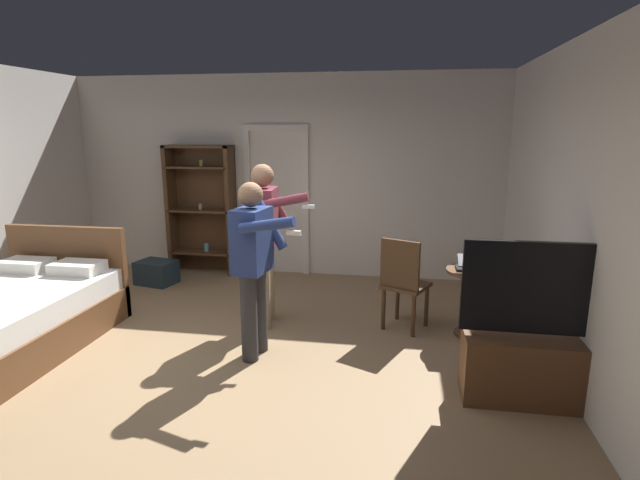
% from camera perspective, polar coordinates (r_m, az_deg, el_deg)
% --- Properties ---
extents(ground_plane, '(6.73, 6.73, 0.00)m').
position_cam_1_polar(ground_plane, '(4.75, -12.63, -13.51)').
color(ground_plane, '#997A56').
extents(wall_back, '(6.36, 0.12, 2.82)m').
position_cam_1_polar(wall_back, '(7.11, -4.27, 7.39)').
color(wall_back, silver).
rests_on(wall_back, ground_plane).
extents(wall_right, '(0.12, 6.04, 2.82)m').
position_cam_1_polar(wall_right, '(4.24, 29.25, 2.05)').
color(wall_right, silver).
rests_on(wall_right, ground_plane).
extents(doorway_frame, '(0.93, 0.08, 2.13)m').
position_cam_1_polar(doorway_frame, '(7.08, -5.03, 5.82)').
color(doorway_frame, white).
rests_on(doorway_frame, ground_plane).
extents(bed, '(1.41, 1.92, 1.02)m').
position_cam_1_polar(bed, '(5.71, -31.88, -7.33)').
color(bed, brown).
rests_on(bed, ground_plane).
extents(bookshelf, '(0.97, 0.32, 1.85)m').
position_cam_1_polar(bookshelf, '(7.32, -13.54, 4.00)').
color(bookshelf, '#4C331E').
rests_on(bookshelf, ground_plane).
extents(tv_flatscreen, '(1.22, 0.40, 1.28)m').
position_cam_1_polar(tv_flatscreen, '(4.22, 23.99, -12.20)').
color(tv_flatscreen, brown).
rests_on(tv_flatscreen, ground_plane).
extents(side_table, '(0.58, 0.58, 0.70)m').
position_cam_1_polar(side_table, '(5.23, 17.42, -5.77)').
color(side_table, brown).
rests_on(side_table, ground_plane).
extents(laptop, '(0.32, 0.33, 0.17)m').
position_cam_1_polar(laptop, '(5.10, 17.36, -2.86)').
color(laptop, black).
rests_on(laptop, side_table).
extents(bottle_on_table, '(0.06, 0.06, 0.23)m').
position_cam_1_polar(bottle_on_table, '(5.09, 19.35, -2.56)').
color(bottle_on_table, '#303E18').
rests_on(bottle_on_table, side_table).
extents(wooden_chair, '(0.56, 0.56, 0.99)m').
position_cam_1_polar(wooden_chair, '(5.17, 9.62, -4.65)').
color(wooden_chair, '#4C331E').
rests_on(wooden_chair, ground_plane).
extents(person_blue_shirt, '(0.67, 0.61, 1.63)m').
position_cam_1_polar(person_blue_shirt, '(4.46, -7.69, -2.25)').
color(person_blue_shirt, '#333338').
rests_on(person_blue_shirt, ground_plane).
extents(person_striped_shirt, '(0.73, 0.60, 1.73)m').
position_cam_1_polar(person_striped_shirt, '(5.17, -6.41, 0.74)').
color(person_striped_shirt, tan).
rests_on(person_striped_shirt, ground_plane).
extents(suitcase_dark, '(0.57, 0.47, 0.32)m').
position_cam_1_polar(suitcase_dark, '(7.09, -18.44, -3.59)').
color(suitcase_dark, '#1E2D38').
rests_on(suitcase_dark, ground_plane).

